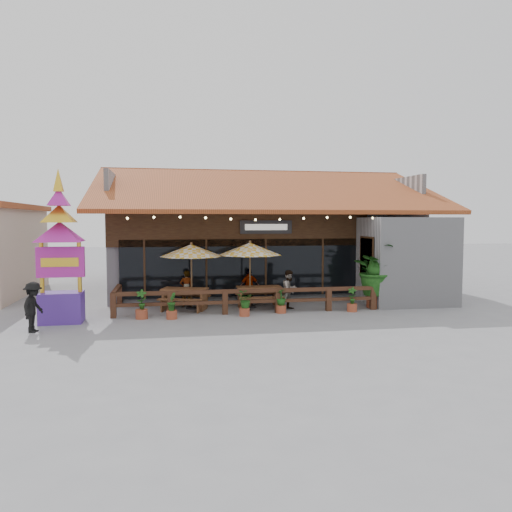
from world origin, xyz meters
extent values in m
plane|color=gray|center=(0.00, 0.00, 0.00)|extent=(100.00, 100.00, 0.00)
cube|color=#B8B8BD|center=(0.00, 7.00, 2.00)|extent=(14.00, 10.00, 4.00)
cube|color=#3D2813|center=(-1.50, 1.92, 3.20)|extent=(11.00, 0.16, 1.60)
cube|color=black|center=(-1.50, 1.90, 1.50)|extent=(10.00, 0.12, 2.40)
cube|color=#FFB972|center=(-1.50, 2.10, 1.50)|extent=(9.80, 0.05, 2.20)
cube|color=#B8B8BD|center=(5.25, 0.65, 1.80)|extent=(3.50, 2.70, 3.60)
cube|color=#B5281D|center=(3.44, 0.50, 2.00)|extent=(0.06, 1.20, 1.50)
cube|color=#3D2813|center=(3.43, 0.50, 2.00)|extent=(0.04, 1.34, 1.64)
cube|color=#A74A25|center=(0.00, 3.50, 4.90)|extent=(15.50, 7.05, 2.37)
cube|color=#A74A25|center=(0.00, 10.50, 4.90)|extent=(15.50, 7.05, 2.37)
cube|color=#A74A25|center=(0.00, 7.00, 6.02)|extent=(15.50, 0.30, 0.12)
cube|color=#B8B8BD|center=(-7.00, 7.00, 4.70)|extent=(0.20, 9.00, 1.80)
cube|color=#B8B8BD|center=(7.00, 7.00, 4.70)|extent=(0.20, 9.00, 1.80)
cube|color=black|center=(-0.50, 1.80, 3.20)|extent=(2.20, 0.10, 0.55)
cube|color=silver|center=(-0.50, 1.74, 3.20)|extent=(1.80, 0.02, 0.25)
cube|color=#3D2813|center=(-5.50, 1.86, 1.50)|extent=(0.08, 0.08, 2.40)
cube|color=#3D2813|center=(-3.00, 1.86, 1.50)|extent=(0.08, 0.08, 2.40)
cube|color=#3D2813|center=(-0.50, 1.86, 1.50)|extent=(0.08, 0.08, 2.40)
cube|color=#3D2813|center=(2.00, 1.86, 1.50)|extent=(0.08, 0.08, 2.40)
sphere|color=#FFE18C|center=(-6.00, 0.08, 3.55)|extent=(0.09, 0.09, 0.09)
sphere|color=#FFE18C|center=(-5.05, 0.08, 3.59)|extent=(0.09, 0.09, 0.09)
sphere|color=#FFE18C|center=(-4.10, 0.08, 3.60)|extent=(0.09, 0.09, 0.09)
sphere|color=#FFE18C|center=(-3.15, 0.08, 3.57)|extent=(0.09, 0.09, 0.09)
sphere|color=#FFE18C|center=(-2.20, 0.08, 3.53)|extent=(0.09, 0.09, 0.09)
sphere|color=#FFE18C|center=(-1.25, 0.08, 3.50)|extent=(0.09, 0.09, 0.09)
sphere|color=#FFE18C|center=(-0.30, 0.08, 3.51)|extent=(0.09, 0.09, 0.09)
sphere|color=#FFE18C|center=(0.65, 0.08, 3.55)|extent=(0.09, 0.09, 0.09)
sphere|color=#FFE18C|center=(1.60, 0.08, 3.59)|extent=(0.09, 0.09, 0.09)
sphere|color=#FFE18C|center=(2.55, 0.08, 3.60)|extent=(0.09, 0.09, 0.09)
sphere|color=#FFE18C|center=(3.50, 0.08, 3.57)|extent=(0.09, 0.09, 0.09)
cube|color=#4E2D1B|center=(-6.50, -0.50, 0.45)|extent=(0.20, 0.20, 0.90)
cube|color=#4E2D1B|center=(-4.50, -0.50, 0.45)|extent=(0.20, 0.20, 0.90)
cube|color=#4E2D1B|center=(-2.50, -0.50, 0.45)|extent=(0.20, 0.20, 0.90)
cube|color=#4E2D1B|center=(-0.50, -0.50, 0.45)|extent=(0.20, 0.20, 0.90)
cube|color=#4E2D1B|center=(1.50, -0.50, 0.45)|extent=(0.20, 0.20, 0.90)
cube|color=#4E2D1B|center=(3.30, -0.50, 0.45)|extent=(0.20, 0.20, 0.90)
cube|color=#4E2D1B|center=(-1.60, -0.50, 0.85)|extent=(9.80, 0.16, 0.14)
cube|color=#4E2D1B|center=(-1.60, -0.50, 0.45)|extent=(9.80, 0.12, 0.12)
cube|color=#4E2D1B|center=(-6.50, 0.75, 0.85)|extent=(0.16, 2.50, 0.14)
cube|color=#4E2D1B|center=(-6.50, 1.90, 0.45)|extent=(0.20, 0.20, 0.90)
cylinder|color=brown|center=(-3.66, 0.94, 1.23)|extent=(0.06, 0.06, 2.46)
cone|color=gold|center=(-3.66, 0.94, 2.30)|extent=(2.48, 2.48, 0.48)
sphere|color=brown|center=(-3.66, 0.94, 2.57)|extent=(0.11, 0.11, 0.11)
cylinder|color=black|center=(-3.66, 0.94, 0.03)|extent=(0.47, 0.47, 0.06)
cylinder|color=brown|center=(-1.36, 0.73, 1.26)|extent=(0.07, 0.07, 2.52)
cone|color=gold|center=(-1.36, 0.73, 2.35)|extent=(3.18, 3.18, 0.49)
sphere|color=brown|center=(-1.36, 0.73, 2.63)|extent=(0.11, 0.11, 0.11)
cylinder|color=black|center=(-1.36, 0.73, 0.03)|extent=(0.48, 0.48, 0.07)
cube|color=brown|center=(-3.93, 0.74, 0.81)|extent=(1.91, 1.34, 0.07)
cube|color=brown|center=(-4.65, 0.99, 0.40)|extent=(0.33, 0.75, 0.81)
cube|color=brown|center=(-3.21, 0.49, 0.40)|extent=(0.33, 0.75, 0.81)
cube|color=brown|center=(-4.13, 0.18, 0.48)|extent=(1.74, 0.86, 0.05)
cube|color=brown|center=(-3.74, 1.31, 0.48)|extent=(1.74, 0.86, 0.05)
cube|color=brown|center=(-1.00, 0.68, 0.82)|extent=(1.78, 0.86, 0.07)
cube|color=brown|center=(-1.77, 0.69, 0.41)|extent=(0.10, 0.77, 0.82)
cube|color=brown|center=(-0.23, 0.66, 0.41)|extent=(0.10, 0.77, 0.82)
cube|color=brown|center=(-1.01, 0.07, 0.49)|extent=(1.77, 0.34, 0.06)
cube|color=brown|center=(-0.99, 1.28, 0.49)|extent=(1.77, 0.34, 0.06)
cube|color=#4C2790|center=(-8.14, -1.01, 0.52)|extent=(1.39, 1.05, 1.03)
cube|color=#B12094|center=(-8.14, -1.01, 2.07)|extent=(1.55, 0.24, 1.03)
cube|color=gold|center=(-8.14, -1.13, 2.07)|extent=(1.21, 0.04, 0.30)
cylinder|color=gold|center=(-8.74, -1.01, 1.90)|extent=(0.14, 0.14, 1.72)
cylinder|color=gold|center=(-7.54, -1.01, 1.90)|extent=(0.14, 0.14, 1.72)
pyramid|color=#B12094|center=(-8.14, -1.01, 3.45)|extent=(2.10, 2.10, 0.69)
pyramid|color=gold|center=(-8.14, -1.01, 4.01)|extent=(1.49, 1.49, 0.60)
pyramid|color=#B12094|center=(-8.14, -1.01, 4.57)|extent=(0.96, 0.96, 0.60)
pyramid|color=gold|center=(-8.14, -1.01, 5.21)|extent=(0.44, 0.44, 0.78)
cylinder|color=brown|center=(3.57, -0.10, 0.25)|extent=(0.68, 0.68, 0.50)
imported|color=#235B1A|center=(3.57, -0.10, 1.53)|extent=(2.31, 2.17, 2.05)
sphere|color=#235B1A|center=(3.75, -0.22, 1.14)|extent=(0.68, 0.68, 0.68)
sphere|color=#235B1A|center=(3.44, 0.06, 1.37)|extent=(0.59, 0.59, 0.59)
imported|color=#3D2813|center=(-3.84, 1.43, 0.74)|extent=(0.57, 0.41, 1.47)
imported|color=#3D2813|center=(0.09, 0.07, 0.77)|extent=(0.95, 0.91, 1.54)
imported|color=#3D2813|center=(-1.25, 1.54, 0.74)|extent=(0.93, 0.54, 1.49)
imported|color=black|center=(-8.70, -2.41, 0.79)|extent=(0.78, 1.11, 1.57)
cylinder|color=brown|center=(-5.50, -0.83, 0.17)|extent=(0.43, 0.43, 0.34)
imported|color=#235B1A|center=(-5.50, -0.83, 0.69)|extent=(0.40, 0.29, 0.70)
cylinder|color=brown|center=(-4.45, -1.06, 0.15)|extent=(0.38, 0.38, 0.31)
imported|color=#235B1A|center=(-4.45, -1.06, 0.62)|extent=(0.34, 0.39, 0.63)
cylinder|color=brown|center=(-1.85, -0.99, 0.15)|extent=(0.37, 0.37, 0.30)
imported|color=#235B1A|center=(-1.85, -0.99, 0.61)|extent=(0.68, 0.64, 0.62)
cylinder|color=brown|center=(-0.40, -0.62, 0.15)|extent=(0.37, 0.37, 0.30)
imported|color=#235B1A|center=(-0.40, -0.62, 0.60)|extent=(0.48, 0.48, 0.61)
cylinder|color=brown|center=(2.33, -0.80, 0.15)|extent=(0.38, 0.38, 0.31)
imported|color=#235B1A|center=(2.33, -0.80, 0.62)|extent=(0.40, 0.38, 0.63)
camera|label=1|loc=(-4.57, -18.69, 3.45)|focal=35.00mm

